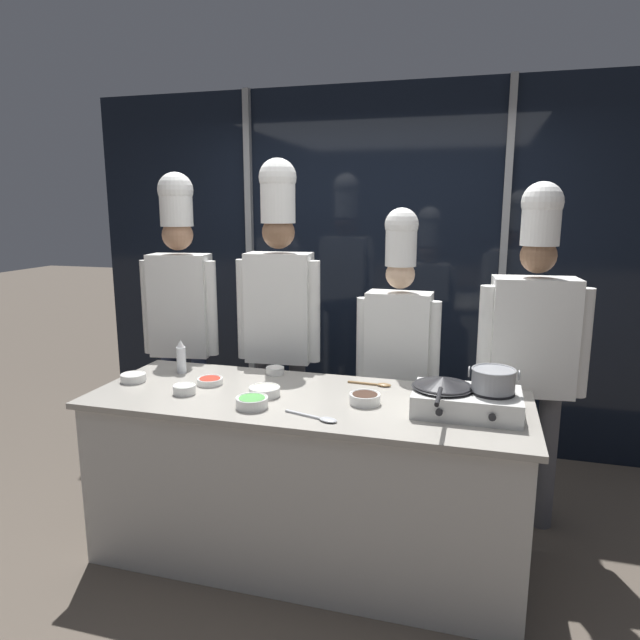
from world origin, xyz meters
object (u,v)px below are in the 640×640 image
chef_pastry (532,336)px  prep_bowl_noodles (264,391)px  squeeze_bottle_clear (181,357)px  prep_bowl_soy_glaze (365,398)px  prep_bowl_scallions (252,402)px  prep_bowl_chili_flakes (210,381)px  chef_sous (279,298)px  frying_pan (443,382)px  prep_bowl_onion (133,377)px  prep_bowl_bean_sprouts (184,389)px  serving_spoon_solid (322,418)px  chef_head (181,297)px  stock_pot (493,379)px  prep_bowl_rice (275,370)px  chef_line (398,336)px  serving_spoon_slotted (378,384)px  portable_stove (467,401)px

chef_pastry → prep_bowl_noodles: bearing=21.3°
squeeze_bottle_clear → prep_bowl_soy_glaze: (1.13, -0.23, -0.06)m
prep_bowl_soy_glaze → prep_bowl_scallions: size_ratio=0.98×
prep_bowl_chili_flakes → squeeze_bottle_clear: bearing=148.9°
prep_bowl_chili_flakes → chef_sous: chef_sous is taller
prep_bowl_chili_flakes → chef_pastry: (1.68, 0.57, 0.23)m
frying_pan → squeeze_bottle_clear: squeeze_bottle_clear is taller
prep_bowl_onion → prep_bowl_bean_sprouts: size_ratio=1.18×
serving_spoon_solid → chef_sous: bearing=119.3°
prep_bowl_noodles → frying_pan: bearing=1.8°
prep_bowl_chili_flakes → chef_head: size_ratio=0.07×
stock_pot → chef_pastry: size_ratio=0.12×
prep_bowl_onion → prep_bowl_chili_flakes: (0.43, 0.07, -0.01)m
serving_spoon_solid → prep_bowl_chili_flakes: bearing=154.9°
prep_bowl_noodles → chef_sous: size_ratio=0.08×
prep_bowl_rice → prep_bowl_noodles: bearing=-77.8°
prep_bowl_noodles → chef_line: bearing=53.9°
serving_spoon_slotted → chef_pastry: 0.90m
prep_bowl_soy_glaze → prep_bowl_onion: 1.30m
frying_pan → prep_bowl_chili_flakes: size_ratio=3.54×
serving_spoon_solid → chef_line: bearing=79.0°
squeeze_bottle_clear → stock_pot: bearing=-7.3°
prep_bowl_onion → squeeze_bottle_clear: bearing=53.1°
stock_pot → chef_line: chef_line is taller
stock_pot → chef_pastry: (0.21, 0.64, 0.07)m
squeeze_bottle_clear → prep_bowl_bean_sprouts: bearing=-58.9°
portable_stove → prep_bowl_chili_flakes: portable_stove is taller
portable_stove → squeeze_bottle_clear: squeeze_bottle_clear is taller
portable_stove → stock_pot: stock_pot is taller
squeeze_bottle_clear → serving_spoon_slotted: 1.14m
squeeze_bottle_clear → prep_bowl_onion: (-0.17, -0.23, -0.07)m
prep_bowl_soy_glaze → prep_bowl_onion: (-1.30, 0.00, -0.00)m
portable_stove → prep_bowl_chili_flakes: size_ratio=3.50×
prep_bowl_rice → chef_head: chef_head is taller
prep_bowl_chili_flakes → chef_head: (-0.53, 0.66, 0.33)m
frying_pan → chef_pastry: 0.78m
prep_bowl_soy_glaze → serving_spoon_slotted: 0.30m
serving_spoon_slotted → serving_spoon_solid: bearing=-105.5°
frying_pan → chef_head: chef_head is taller
serving_spoon_slotted → prep_bowl_noodles: bearing=-148.5°
stock_pot → prep_bowl_noodles: bearing=-178.3°
prep_bowl_noodles → stock_pot: bearing=1.7°
serving_spoon_slotted → chef_head: size_ratio=0.12×
prep_bowl_onion → prep_bowl_rice: 0.78m
prep_bowl_noodles → prep_bowl_soy_glaze: bearing=2.7°
prep_bowl_soy_glaze → serving_spoon_solid: bearing=-118.8°
prep_bowl_scallions → chef_pastry: 1.58m
serving_spoon_slotted → chef_line: 0.49m
chef_line → squeeze_bottle_clear: bearing=25.9°
chef_head → chef_sous: 0.70m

